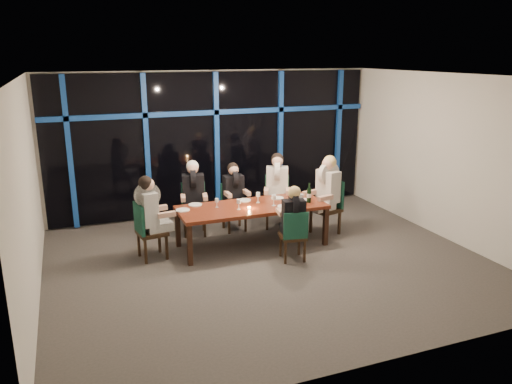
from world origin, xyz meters
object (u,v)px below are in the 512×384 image
at_px(chair_near_mid, 294,233).
at_px(water_pitcher, 300,200).
at_px(diner_end_right, 327,184).
at_px(chair_far_mid, 233,204).
at_px(dining_table, 252,209).
at_px(chair_end_left, 147,228).
at_px(diner_far_mid, 234,187).
at_px(chair_far_left, 194,206).
at_px(chair_far_right, 277,198).
at_px(diner_far_right, 277,180).
at_px(wine_bottle, 309,195).
at_px(diner_far_left, 193,187).
at_px(diner_near_mid, 293,212).
at_px(chair_end_right, 329,204).
at_px(diner_end_left, 150,205).

relative_size(chair_near_mid, water_pitcher, 4.41).
relative_size(diner_end_right, water_pitcher, 5.07).
relative_size(chair_far_mid, water_pitcher, 4.59).
height_order(dining_table, chair_end_left, chair_end_left).
bearing_deg(diner_far_mid, chair_end_left, -155.95).
xyz_separation_m(chair_far_left, chair_far_right, (1.64, -0.17, 0.02)).
height_order(chair_far_right, chair_near_mid, chair_far_right).
relative_size(chair_far_left, diner_far_right, 0.99).
relative_size(diner_end_right, wine_bottle, 2.79).
height_order(chair_far_left, wine_bottle, wine_bottle).
bearing_deg(wine_bottle, dining_table, 169.69).
xyz_separation_m(diner_far_left, wine_bottle, (1.83, -1.13, -0.04)).
bearing_deg(diner_far_mid, chair_far_left, 170.38).
relative_size(diner_far_mid, diner_near_mid, 1.04).
bearing_deg(chair_far_mid, diner_far_left, -177.96).
height_order(chair_far_left, chair_end_right, chair_end_right).
bearing_deg(wine_bottle, diner_end_right, 28.63).
bearing_deg(chair_near_mid, chair_far_mid, -67.53).
bearing_deg(diner_end_left, chair_far_mid, -71.20).
bearing_deg(diner_far_right, chair_far_mid, -170.88).
distance_m(chair_end_left, diner_near_mid, 2.43).
bearing_deg(water_pitcher, diner_near_mid, -104.74).
distance_m(chair_far_left, diner_far_mid, 0.84).
bearing_deg(chair_end_left, wine_bottle, -103.72).
relative_size(chair_far_right, chair_near_mid, 1.15).
distance_m(chair_far_right, diner_end_left, 2.74).
distance_m(chair_far_mid, diner_far_right, 0.98).
distance_m(diner_far_left, diner_end_left, 1.28).
bearing_deg(diner_far_left, diner_far_right, 5.38).
xyz_separation_m(dining_table, diner_far_mid, (-0.03, 0.90, 0.19)).
bearing_deg(chair_far_left, chair_far_mid, 8.08).
bearing_deg(diner_far_mid, diner_near_mid, -76.34).
xyz_separation_m(diner_near_mid, water_pitcher, (0.39, 0.55, 0.01)).
xyz_separation_m(chair_far_mid, diner_end_right, (1.55, -0.89, 0.47)).
distance_m(chair_end_left, diner_far_right, 2.77).
bearing_deg(diner_end_left, chair_end_right, -98.13).
xyz_separation_m(diner_end_left, water_pitcher, (2.56, -0.35, -0.08)).
bearing_deg(diner_far_mid, diner_far_left, 176.41).
relative_size(diner_end_left, water_pitcher, 4.80).
bearing_deg(diner_end_right, chair_end_left, -103.73).
xyz_separation_m(diner_near_mid, wine_bottle, (0.61, 0.63, 0.05)).
height_order(dining_table, diner_end_left, diner_end_left).
height_order(chair_far_mid, diner_far_left, diner_far_left).
height_order(chair_far_left, diner_end_right, diner_end_right).
bearing_deg(chair_far_left, chair_end_left, -126.19).
distance_m(chair_near_mid, diner_far_right, 1.78).
xyz_separation_m(chair_near_mid, diner_near_mid, (0.01, 0.07, 0.35)).
bearing_deg(diner_near_mid, water_pitcher, -116.06).
distance_m(chair_far_right, wine_bottle, 1.10).
bearing_deg(chair_far_mid, diner_near_mid, -76.91).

